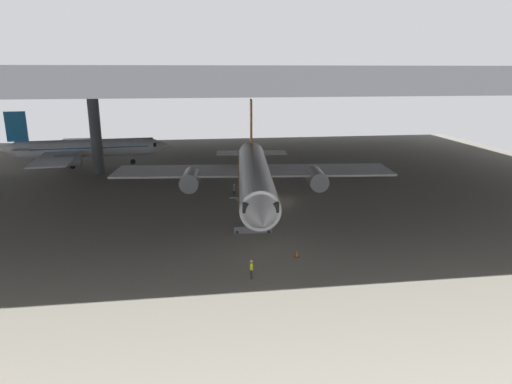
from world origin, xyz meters
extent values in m
plane|color=gray|center=(0.00, 0.00, 0.00)|extent=(110.00, 110.00, 0.00)
cylinder|color=#4C4F54|center=(-23.99, 19.52, 7.45)|extent=(1.71, 1.71, 14.90)
cube|color=#38383D|center=(0.00, 13.75, 15.50)|extent=(121.00, 99.00, 1.20)
cube|color=#4C4F54|center=(0.00, -11.00, 14.50)|extent=(115.50, 0.50, 0.70)
cube|color=#4C4F54|center=(0.00, 30.25, 14.50)|extent=(115.50, 0.50, 0.70)
cylinder|color=white|center=(-1.56, -0.53, 3.53)|extent=(6.67, 29.09, 3.87)
cone|color=white|center=(-3.13, -16.61, 3.53)|extent=(4.23, 4.99, 3.79)
cube|color=black|center=(-2.90, -14.18, 4.02)|extent=(3.54, 3.02, 0.85)
cone|color=white|center=(0.02, 15.56, 3.92)|extent=(3.88, 6.48, 3.29)
cube|color=orange|center=(-0.22, 13.13, 8.64)|extent=(0.65, 4.22, 6.33)
cube|color=white|center=(2.37, 11.81, 4.12)|extent=(5.21, 3.63, 0.16)
cube|color=white|center=(-3.02, 12.34, 4.12)|extent=(5.21, 3.63, 0.16)
cube|color=white|center=(8.88, 3.15, 3.15)|extent=(16.79, 8.58, 0.24)
cylinder|color=#9EA3A8|center=(6.74, 1.24, 2.47)|extent=(2.88, 5.24, 2.40)
cube|color=white|center=(-11.08, 5.10, 3.15)|extent=(16.79, 8.58, 0.24)
cylinder|color=#9EA3A8|center=(-9.35, 2.82, 2.47)|extent=(2.88, 5.24, 2.40)
cube|color=orange|center=(-1.56, -0.53, 3.83)|extent=(6.54, 26.99, 0.16)
cylinder|color=#9EA3A8|center=(-2.50, -10.15, 1.25)|extent=(0.20, 0.20, 1.15)
cylinder|color=black|center=(-2.50, -10.15, 0.45)|extent=(0.39, 0.92, 0.90)
cylinder|color=#9EA3A8|center=(1.24, 2.03, 1.25)|extent=(0.20, 0.20, 1.15)
cylinder|color=black|center=(1.24, 2.03, 0.45)|extent=(0.39, 0.92, 0.90)
cylinder|color=#9EA3A8|center=(-3.81, 2.52, 1.25)|extent=(0.20, 0.20, 1.15)
cylinder|color=black|center=(-3.81, 2.52, 0.45)|extent=(0.39, 0.92, 0.90)
cube|color=slate|center=(-3.08, -10.27, 0.35)|extent=(4.02, 1.87, 0.70)
cube|color=slate|center=(-3.08, -10.27, 2.21)|extent=(3.73, 1.65, 3.12)
cube|color=slate|center=(-4.84, -10.10, 3.73)|extent=(1.22, 1.40, 0.12)
cylinder|color=black|center=(-4.90, -10.70, 4.23)|extent=(0.06, 0.06, 1.00)
cylinder|color=black|center=(-4.78, -9.50, 4.23)|extent=(0.06, 0.06, 1.00)
cylinder|color=black|center=(-4.73, -10.82, 0.15)|extent=(0.31, 0.15, 0.30)
cylinder|color=black|center=(-4.60, -9.42, 0.15)|extent=(0.31, 0.15, 0.30)
cylinder|color=black|center=(-1.56, -11.13, 0.15)|extent=(0.31, 0.15, 0.30)
cylinder|color=black|center=(-1.42, -9.73, 0.15)|extent=(0.31, 0.15, 0.30)
cylinder|color=#232838|center=(-4.61, -21.04, 0.40)|extent=(0.14, 0.14, 0.80)
cylinder|color=#232838|center=(-4.62, -21.22, 0.40)|extent=(0.14, 0.14, 0.80)
cube|color=yellow|center=(-4.62, -21.13, 1.08)|extent=(0.25, 0.38, 0.57)
cylinder|color=yellow|center=(-4.60, -20.90, 1.11)|extent=(0.09, 0.09, 0.54)
cylinder|color=yellow|center=(-4.63, -21.36, 1.11)|extent=(0.09, 0.09, 0.54)
sphere|color=beige|center=(-4.62, -21.13, 1.49)|extent=(0.22, 0.22, 0.22)
cylinder|color=#232838|center=(-2.63, -7.95, 0.39)|extent=(0.14, 0.14, 0.78)
cylinder|color=#232838|center=(-2.63, -8.13, 0.39)|extent=(0.14, 0.14, 0.78)
cube|color=orange|center=(-2.63, -8.04, 1.06)|extent=(0.23, 0.37, 0.55)
cylinder|color=orange|center=(-2.62, -7.81, 1.09)|extent=(0.09, 0.09, 0.53)
cylinder|color=orange|center=(-2.64, -8.27, 1.09)|extent=(0.09, 0.09, 0.53)
sphere|color=brown|center=(-2.63, -8.04, 1.45)|extent=(0.21, 0.21, 0.21)
cylinder|color=white|center=(-27.05, 26.00, 3.10)|extent=(22.53, 4.66, 3.00)
cone|color=white|center=(-14.55, 26.93, 3.10)|extent=(3.81, 3.20, 2.94)
cube|color=black|center=(-16.44, 26.79, 3.48)|extent=(2.29, 2.70, 0.66)
cone|color=white|center=(-39.55, 25.06, 3.40)|extent=(4.98, 2.90, 2.55)
cube|color=#1972B2|center=(-37.66, 25.20, 7.06)|extent=(3.28, 0.48, 4.91)
cube|color=white|center=(-37.00, 27.36, 3.55)|extent=(2.73, 3.99, 0.16)
cube|color=white|center=(-36.69, 23.17, 3.55)|extent=(2.73, 3.99, 0.16)
cube|color=white|center=(-31.25, 33.48, 2.80)|extent=(6.38, 12.92, 0.24)
cylinder|color=#9EA3A8|center=(-29.51, 32.10, 2.28)|extent=(4.03, 2.15, 1.86)
cube|color=white|center=(-30.08, 17.97, 2.80)|extent=(6.38, 12.92, 0.24)
cylinder|color=#9EA3A8|center=(-28.57, 19.60, 2.28)|extent=(4.03, 2.15, 1.86)
cube|color=#1972B2|center=(-27.05, 26.00, 3.33)|extent=(20.91, 4.60, 0.16)
cylinder|color=#9EA3A8|center=(-19.57, 26.56, 1.25)|extent=(0.20, 0.20, 1.15)
cylinder|color=black|center=(-19.57, 26.56, 0.45)|extent=(0.92, 0.37, 0.90)
cylinder|color=#9EA3A8|center=(-29.38, 27.93, 1.25)|extent=(0.20, 0.20, 1.15)
cylinder|color=black|center=(-29.38, 27.93, 0.45)|extent=(0.92, 0.37, 0.90)
cylinder|color=#9EA3A8|center=(-29.07, 23.74, 1.25)|extent=(0.20, 0.20, 1.15)
cylinder|color=black|center=(-29.07, 23.74, 0.45)|extent=(0.92, 0.37, 0.90)
cube|color=black|center=(-0.07, -17.37, 0.02)|extent=(0.36, 0.36, 0.04)
cone|color=orange|center=(-0.07, -17.37, 0.32)|extent=(0.30, 0.30, 0.56)
camera|label=1|loc=(-8.70, -53.22, 15.89)|focal=31.38mm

